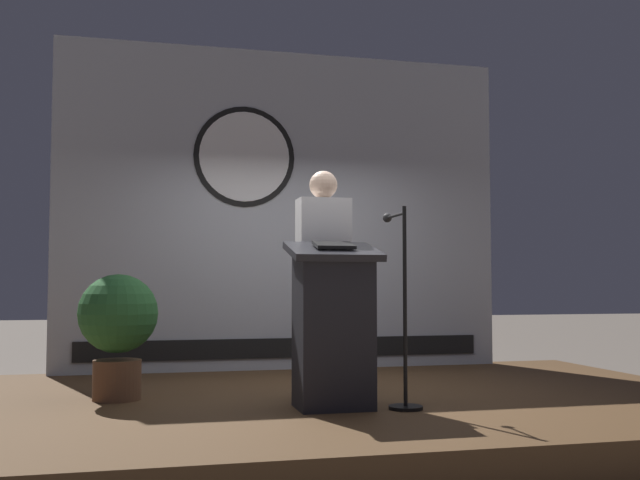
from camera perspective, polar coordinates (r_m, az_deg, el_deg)
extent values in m
plane|color=#6B6056|center=(5.91, 0.68, -14.91)|extent=(40.00, 40.00, 0.00)
cube|color=brown|center=(5.88, 0.68, -13.48)|extent=(6.40, 4.00, 0.30)
cube|color=#B2B7C1|center=(7.64, -2.75, 2.41)|extent=(4.63, 0.10, 3.31)
cylinder|color=black|center=(7.59, -5.91, 6.48)|extent=(1.04, 0.02, 1.04)
cylinder|color=white|center=(7.58, -5.90, 6.49)|extent=(0.93, 0.02, 0.93)
cube|color=black|center=(7.57, -2.69, -8.41)|extent=(4.17, 0.02, 0.20)
cube|color=#26262B|center=(5.20, 1.04, -7.15)|extent=(0.52, 0.40, 1.08)
cube|color=#26262B|center=(5.20, 1.03, -0.89)|extent=(0.64, 0.50, 0.16)
cube|color=black|center=(5.18, 1.09, -0.38)|extent=(0.28, 0.20, 0.07)
cylinder|color=black|center=(5.69, 0.27, -7.87)|extent=(0.26, 0.26, 0.87)
cube|color=white|center=(5.68, 0.27, -0.11)|extent=(0.40, 0.24, 0.67)
sphere|color=beige|center=(5.72, 0.27, 4.32)|extent=(0.22, 0.22, 0.22)
cylinder|color=black|center=(5.27, 6.70, -12.85)|extent=(0.24, 0.24, 0.02)
cylinder|color=black|center=(5.20, 6.64, -5.20)|extent=(0.03, 0.03, 1.43)
cylinder|color=black|center=(5.39, 5.91, 1.91)|extent=(0.02, 0.37, 0.02)
sphere|color=#262626|center=(5.57, 5.27, 1.73)|extent=(0.07, 0.07, 0.07)
cylinder|color=brown|center=(5.83, -15.55, -10.46)|extent=(0.36, 0.36, 0.30)
sphere|color=#2D6B33|center=(5.79, -15.47, -5.54)|extent=(0.60, 0.60, 0.60)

